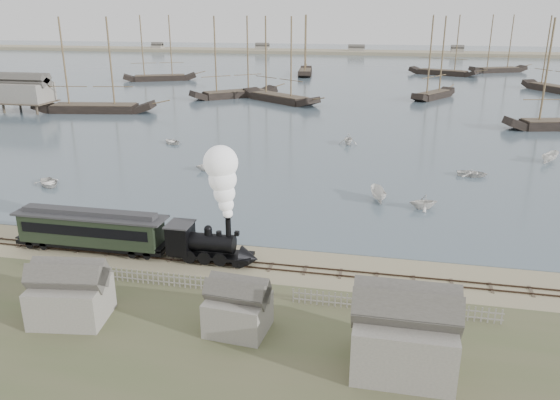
# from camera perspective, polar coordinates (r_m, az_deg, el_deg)

# --- Properties ---
(ground) EXTENTS (600.00, 600.00, 0.00)m
(ground) POSITION_cam_1_polar(r_m,az_deg,el_deg) (49.42, -2.74, -5.82)
(ground) COLOR tan
(ground) RESTS_ON ground
(harbor_water) EXTENTS (600.00, 336.00, 0.06)m
(harbor_water) POSITION_cam_1_polar(r_m,az_deg,el_deg) (214.64, 9.02, 13.31)
(harbor_water) COLOR #495F69
(harbor_water) RESTS_ON ground
(rail_track) EXTENTS (120.00, 1.80, 0.16)m
(rail_track) POSITION_cam_1_polar(r_m,az_deg,el_deg) (47.66, -3.35, -6.77)
(rail_track) COLOR #32241B
(rail_track) RESTS_ON ground
(picket_fence_west) EXTENTS (19.00, 0.10, 1.20)m
(picket_fence_west) POSITION_cam_1_polar(r_m,az_deg,el_deg) (45.57, -13.02, -8.60)
(picket_fence_west) COLOR slate
(picket_fence_west) RESTS_ON ground
(picket_fence_east) EXTENTS (15.00, 0.10, 1.20)m
(picket_fence_east) POSITION_cam_1_polar(r_m,az_deg,el_deg) (41.43, 11.85, -11.50)
(picket_fence_east) COLOR slate
(picket_fence_east) RESTS_ON ground
(shed_left) EXTENTS (5.00, 4.00, 4.10)m
(shed_left) POSITION_cam_1_polar(r_m,az_deg,el_deg) (42.61, -20.79, -11.51)
(shed_left) COLOR slate
(shed_left) RESTS_ON ground
(shed_mid) EXTENTS (4.00, 3.50, 3.60)m
(shed_mid) POSITION_cam_1_polar(r_m,az_deg,el_deg) (38.78, -4.36, -13.40)
(shed_mid) COLOR slate
(shed_mid) RESTS_ON ground
(shed_right) EXTENTS (6.00, 5.00, 5.10)m
(shed_right) POSITION_cam_1_polar(r_m,az_deg,el_deg) (35.97, 12.54, -16.76)
(shed_right) COLOR slate
(shed_right) RESTS_ON ground
(far_spit) EXTENTS (500.00, 20.00, 1.80)m
(far_spit) POSITION_cam_1_polar(r_m,az_deg,el_deg) (294.28, 9.97, 14.76)
(far_spit) COLOR tan
(far_spit) RESTS_ON ground
(locomotive) EXTENTS (8.06, 3.01, 10.04)m
(locomotive) POSITION_cam_1_polar(r_m,az_deg,el_deg) (46.53, -6.41, -1.38)
(locomotive) COLOR black
(locomotive) RESTS_ON ground
(passenger_coach) EXTENTS (14.25, 2.75, 3.46)m
(passenger_coach) POSITION_cam_1_polar(r_m,az_deg,el_deg) (52.37, -19.14, -2.84)
(passenger_coach) COLOR black
(passenger_coach) RESTS_ON ground
(beached_dinghy) EXTENTS (3.50, 4.21, 0.75)m
(beached_dinghy) POSITION_cam_1_polar(r_m,az_deg,el_deg) (53.39, -15.04, -4.10)
(beached_dinghy) COLOR silver
(beached_dinghy) RESTS_ON ground
(rowboat_0) EXTENTS (5.06, 5.10, 0.87)m
(rowboat_0) POSITION_cam_1_polar(r_m,az_deg,el_deg) (74.42, -23.01, 1.70)
(rowboat_0) COLOR silver
(rowboat_0) RESTS_ON harbor_water
(rowboat_1) EXTENTS (3.84, 3.87, 1.54)m
(rowboat_1) POSITION_cam_1_polar(r_m,az_deg,el_deg) (75.83, -7.76, 3.64)
(rowboat_1) COLOR silver
(rowboat_1) RESTS_ON harbor_water
(rowboat_2) EXTENTS (4.16, 2.45, 1.51)m
(rowboat_2) POSITION_cam_1_polar(r_m,az_deg,el_deg) (64.04, 10.20, 0.59)
(rowboat_2) COLOR silver
(rowboat_2) RESTS_ON harbor_water
(rowboat_3) EXTENTS (3.07, 4.13, 0.82)m
(rowboat_3) POSITION_cam_1_polar(r_m,az_deg,el_deg) (76.92, 19.45, 2.65)
(rowboat_3) COLOR silver
(rowboat_3) RESTS_ON harbor_water
(rowboat_4) EXTENTS (3.62, 3.90, 1.68)m
(rowboat_4) POSITION_cam_1_polar(r_m,az_deg,el_deg) (62.39, 14.76, -0.17)
(rowboat_4) COLOR silver
(rowboat_4) RESTS_ON harbor_water
(rowboat_5) EXTENTS (3.97, 3.58, 1.51)m
(rowboat_5) POSITION_cam_1_polar(r_m,az_deg,el_deg) (88.54, 26.36, 4.04)
(rowboat_5) COLOR silver
(rowboat_5) RESTS_ON harbor_water
(rowboat_6) EXTENTS (4.06, 4.26, 0.72)m
(rowboat_6) POSITION_cam_1_polar(r_m,az_deg,el_deg) (92.83, -11.27, 6.04)
(rowboat_6) COLOR silver
(rowboat_6) RESTS_ON harbor_water
(rowboat_7) EXTENTS (3.42, 2.96, 1.78)m
(rowboat_7) POSITION_cam_1_polar(r_m,az_deg,el_deg) (90.96, 7.16, 6.33)
(rowboat_7) COLOR silver
(rowboat_7) RESTS_ON harbor_water
(schooner_0) EXTENTS (26.66, 10.31, 20.00)m
(schooner_0) POSITION_cam_1_polar(r_m,az_deg,el_deg) (125.92, -19.25, 13.17)
(schooner_0) COLOR black
(schooner_0) RESTS_ON harbor_water
(schooner_1) EXTENTS (20.83, 18.76, 20.00)m
(schooner_1) POSITION_cam_1_polar(r_m,az_deg,el_deg) (141.25, -4.89, 14.66)
(schooner_1) COLOR black
(schooner_1) RESTS_ON harbor_water
(schooner_2) EXTENTS (22.18, 18.32, 20.00)m
(schooner_2) POSITION_cam_1_polar(r_m,az_deg,el_deg) (133.54, -0.06, 14.47)
(schooner_2) COLOR black
(schooner_2) RESTS_ON harbor_water
(schooner_3) EXTENTS (11.95, 16.62, 20.00)m
(schooner_3) POSITION_cam_1_polar(r_m,az_deg,el_deg) (143.93, 16.07, 14.10)
(schooner_3) COLOR black
(schooner_3) RESTS_ON harbor_water
(schooner_5) EXTENTS (13.66, 20.29, 20.00)m
(schooner_5) POSITION_cam_1_polar(r_m,az_deg,el_deg) (168.80, 27.03, 13.44)
(schooner_5) COLOR black
(schooner_5) RESTS_ON harbor_water
(schooner_6) EXTENTS (22.64, 14.26, 20.00)m
(schooner_6) POSITION_cam_1_polar(r_m,az_deg,el_deg) (180.65, -12.64, 15.24)
(schooner_6) COLOR black
(schooner_6) RESTS_ON harbor_water
(schooner_7) EXTENTS (7.30, 21.12, 20.00)m
(schooner_7) POSITION_cam_1_polar(r_m,az_deg,el_deg) (192.93, 2.68, 15.88)
(schooner_7) COLOR black
(schooner_7) RESTS_ON harbor_water
(schooner_8) EXTENTS (23.62, 14.62, 20.00)m
(schooner_8) POSITION_cam_1_polar(r_m,az_deg,el_deg) (200.76, 16.88, 15.24)
(schooner_8) COLOR black
(schooner_8) RESTS_ON harbor_water
(schooner_9) EXTENTS (21.66, 14.14, 20.00)m
(schooner_9) POSITION_cam_1_polar(r_m,az_deg,el_deg) (216.27, 22.12, 14.91)
(schooner_9) COLOR black
(schooner_9) RESTS_ON harbor_water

